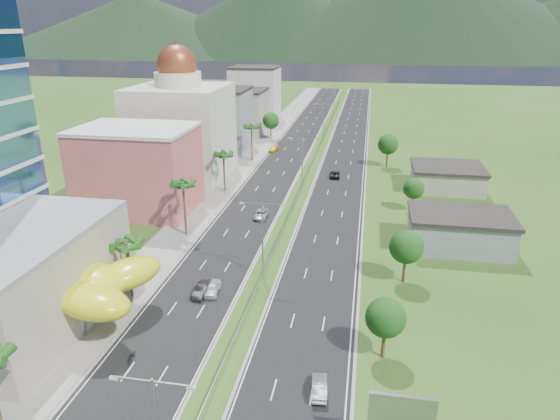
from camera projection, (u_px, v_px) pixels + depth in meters
The scene contains 35 objects.
ground at pixel (246, 316), 59.78m from camera, with size 500.00×500.00×0.00m, color #2D5119.
road_left at pixel (295, 144), 143.88m from camera, with size 11.00×260.00×0.04m, color black.
road_right at pixel (347, 146), 141.42m from camera, with size 11.00×260.00×0.04m, color black.
sidewalk_left at pixel (263, 143), 145.42m from camera, with size 7.00×260.00×0.12m, color gray.
median_guardrail at pixel (314, 159), 125.85m from camera, with size 0.10×216.06×0.76m.
streetlight_median_b at pixel (263, 232), 66.60m from camera, with size 6.04×0.25×11.00m.
streetlight_median_c at pixel (302, 157), 103.43m from camera, with size 6.04×0.25×11.00m.
streetlight_median_d at pixel (323, 118), 144.87m from camera, with size 6.04×0.25×11.00m.
streetlight_median_e at pixel (335, 97), 186.31m from camera, with size 6.04×0.25×11.00m.
lime_canopy at pixel (68, 281), 57.60m from camera, with size 18.00×15.00×7.40m.
pink_shophouse at pixel (138, 171), 91.18m from camera, with size 20.00×15.00×15.00m, color #CA535D.
domed_building at pixel (181, 126), 110.99m from camera, with size 20.00×20.00×28.70m.
midrise_grey at pixel (219, 121), 135.04m from camera, with size 16.00×15.00×16.00m, color gray.
midrise_beige at pixel (239, 112), 155.83m from camera, with size 16.00×15.00×13.00m, color #9F9483.
midrise_white at pixel (255, 94), 176.12m from camera, with size 16.00×15.00×18.00m, color silver.
billboard at pixel (402, 414), 38.85m from camera, with size 5.20×0.35×6.20m.
shed_near at pixel (459, 232), 77.33m from camera, with size 15.00×10.00×5.00m, color gray.
shed_far at pixel (447, 179), 104.73m from camera, with size 14.00×12.00×4.40m, color #9F9483.
palm_tree_b at pixel (127, 246), 61.66m from camera, with size 3.60×3.60×8.10m.
palm_tree_c at pixel (183, 186), 79.57m from camera, with size 3.60×3.60×9.60m.
palm_tree_d at pixel (224, 156), 101.08m from camera, with size 3.60×3.60×8.60m.
palm_tree_e at pixel (251, 128), 123.84m from camera, with size 3.60×3.60×9.40m.
leafy_tree_lfar at pixel (271, 121), 147.82m from camera, with size 4.90×4.90×8.05m.
leafy_tree_ra at pixel (386, 318), 50.86m from camera, with size 4.20×4.20×6.90m.
leafy_tree_rb at pixel (406, 247), 65.88m from camera, with size 4.55×4.55×7.47m.
leafy_tree_rc at pixel (414, 189), 91.46m from camera, with size 3.85×3.85×6.33m.
leafy_tree_rd at pixel (388, 144), 119.32m from camera, with size 4.90×4.90×8.05m.
mountain_ridge at pixel (423, 60), 464.34m from camera, with size 860.00×140.00×90.00m, color black, non-canonical shape.
car_white_near_left at pixel (213, 288), 64.57m from camera, with size 1.63×4.05×1.38m, color silver.
car_dark_left at pixel (202, 289), 64.26m from camera, with size 1.51×4.32×1.42m, color black.
car_silver_mid_left at pixel (261, 214), 89.42m from camera, with size 2.22×4.81×1.34m, color #A8ACB0.
car_yellow_far_left at pixel (274, 149), 135.40m from camera, with size 1.80×4.44×1.29m, color gold.
car_silver_right at pixel (319, 387), 47.18m from camera, with size 1.42×4.08×1.35m, color #9FA0A6.
car_dark_far_right at pixel (335, 174), 112.90m from camera, with size 2.23×4.84×1.35m, color black.
motorcycle at pixel (132, 355), 51.81m from camera, with size 0.58×1.93×1.24m, color black.
Camera 1 is at (13.03, -49.89, 33.08)m, focal length 32.00 mm.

